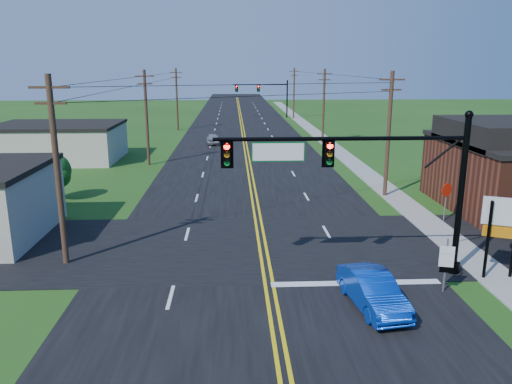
{
  "coord_description": "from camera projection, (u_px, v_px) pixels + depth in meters",
  "views": [
    {
      "loc": [
        -1.35,
        -13.07,
        9.33
      ],
      "look_at": [
        -0.26,
        10.0,
        3.48
      ],
      "focal_mm": 35.0,
      "sensor_mm": 36.0,
      "label": 1
    }
  ],
  "objects": [
    {
      "name": "road_main",
      "position": [
        243.0,
        141.0,
        63.42
      ],
      "size": [
        16.0,
        220.0,
        0.04
      ],
      "primitive_type": "cube",
      "color": "black",
      "rests_on": "ground"
    },
    {
      "name": "road_cross",
      "position": [
        259.0,
        245.0,
        26.62
      ],
      "size": [
        70.0,
        10.0,
        0.04
      ],
      "primitive_type": "cube",
      "color": "black",
      "rests_on": "ground"
    },
    {
      "name": "sidewalk",
      "position": [
        342.0,
        154.0,
        54.21
      ],
      "size": [
        2.0,
        160.0,
        0.08
      ],
      "primitive_type": "cube",
      "color": "gray",
      "rests_on": "ground"
    },
    {
      "name": "signal_mast_main",
      "position": [
        363.0,
        174.0,
        21.79
      ],
      "size": [
        11.3,
        0.6,
        7.48
      ],
      "color": "black",
      "rests_on": "ground"
    },
    {
      "name": "signal_mast_far",
      "position": [
        264.0,
        93.0,
        91.56
      ],
      "size": [
        10.98,
        0.6,
        7.48
      ],
      "color": "black",
      "rests_on": "ground"
    },
    {
      "name": "cream_bldg_far",
      "position": [
        58.0,
        142.0,
        50.48
      ],
      "size": [
        12.2,
        9.2,
        3.7
      ],
      "color": "beige",
      "rests_on": "ground"
    },
    {
      "name": "utility_pole_left_a",
      "position": [
        57.0,
        168.0,
        23.1
      ],
      "size": [
        1.8,
        0.28,
        9.0
      ],
      "color": "#3B271A",
      "rests_on": "ground"
    },
    {
      "name": "utility_pole_left_b",
      "position": [
        146.0,
        116.0,
        47.3
      ],
      "size": [
        1.8,
        0.28,
        9.0
      ],
      "color": "#3B271A",
      "rests_on": "ground"
    },
    {
      "name": "utility_pole_left_c",
      "position": [
        177.0,
        98.0,
        73.45
      ],
      "size": [
        1.8,
        0.28,
        9.0
      ],
      "color": "#3B271A",
      "rests_on": "ground"
    },
    {
      "name": "utility_pole_right_a",
      "position": [
        389.0,
        132.0,
        35.6
      ],
      "size": [
        1.8,
        0.28,
        9.0
      ],
      "color": "#3B271A",
      "rests_on": "ground"
    },
    {
      "name": "utility_pole_right_b",
      "position": [
        324.0,
        105.0,
        60.78
      ],
      "size": [
        1.8,
        0.28,
        9.0
      ],
      "color": "#3B271A",
      "rests_on": "ground"
    },
    {
      "name": "utility_pole_right_c",
      "position": [
        294.0,
        92.0,
        89.82
      ],
      "size": [
        1.8,
        0.28,
        9.0
      ],
      "color": "#3B271A",
      "rests_on": "ground"
    },
    {
      "name": "tree_right_back",
      "position": [
        447.0,
        152.0,
        40.28
      ],
      "size": [
        3.0,
        3.0,
        4.1
      ],
      "color": "#3B271A",
      "rests_on": "ground"
    },
    {
      "name": "tree_left",
      "position": [
        54.0,
        171.0,
        35.14
      ],
      "size": [
        2.4,
        2.4,
        3.37
      ],
      "color": "#3B271A",
      "rests_on": "ground"
    },
    {
      "name": "blue_car",
      "position": [
        373.0,
        291.0,
        19.63
      ],
      "size": [
        2.12,
        4.46,
        1.41
      ],
      "primitive_type": "imported",
      "rotation": [
        0.0,
        0.0,
        0.15
      ],
      "color": "#0836B4",
      "rests_on": "ground"
    },
    {
      "name": "distant_car",
      "position": [
        213.0,
        139.0,
        60.87
      ],
      "size": [
        1.93,
        3.99,
        1.31
      ],
      "primitive_type": "imported",
      "rotation": [
        0.0,
        0.0,
        3.24
      ],
      "color": "#AFAFB4",
      "rests_on": "ground"
    },
    {
      "name": "route_sign",
      "position": [
        446.0,
        262.0,
        20.8
      ],
      "size": [
        0.59,
        0.19,
        2.41
      ],
      "rotation": [
        0.0,
        0.0,
        -0.26
      ],
      "color": "slate",
      "rests_on": "ground"
    },
    {
      "name": "stop_sign",
      "position": [
        446.0,
        194.0,
        30.38
      ],
      "size": [
        0.81,
        0.39,
        2.45
      ],
      "rotation": [
        0.0,
        0.0,
        0.41
      ],
      "color": "slate",
      "rests_on": "ground"
    },
    {
      "name": "pylon_sign",
      "position": [
        504.0,
        221.0,
        21.86
      ],
      "size": [
        1.77,
        0.97,
        3.75
      ],
      "rotation": [
        0.0,
        0.0,
        -0.41
      ],
      "color": "black",
      "rests_on": "ground"
    }
  ]
}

